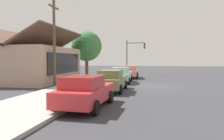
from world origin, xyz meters
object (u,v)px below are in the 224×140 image
at_px(shade_tree, 87,46).
at_px(utility_pole_wooden, 54,42).
at_px(car_seafoam, 121,75).
at_px(car_coral, 130,72).
at_px(fire_hydrant_red, 102,80).
at_px(car_cherry, 86,91).
at_px(traffic_light_main, 134,52).
at_px(car_olive, 112,80).

height_order(shade_tree, utility_pole_wooden, utility_pole_wooden).
bearing_deg(car_seafoam, car_coral, -4.35).
height_order(car_seafoam, fire_hydrant_red, car_seafoam).
distance_m(car_seafoam, utility_pole_wooden, 7.34).
distance_m(car_cherry, fire_hydrant_red, 8.86).
xyz_separation_m(shade_tree, fire_hydrant_red, (-9.18, -4.27, -3.62)).
height_order(car_cherry, traffic_light_main, traffic_light_main).
relative_size(car_cherry, car_coral, 0.97).
bearing_deg(shade_tree, car_coral, -95.15).
bearing_deg(fire_hydrant_red, car_seafoam, -23.90).
distance_m(car_seafoam, fire_hydrant_red, 3.25).
bearing_deg(fire_hydrant_red, car_coral, -10.36).
bearing_deg(traffic_light_main, car_cherry, 179.09).
distance_m(car_coral, utility_pole_wooden, 11.61).
relative_size(car_olive, fire_hydrant_red, 6.63).
bearing_deg(traffic_light_main, fire_hydrant_red, 173.01).
height_order(car_seafoam, shade_tree, shade_tree).
distance_m(car_olive, car_seafoam, 5.90).
xyz_separation_m(traffic_light_main, utility_pole_wooden, (-14.59, 5.66, 0.44)).
relative_size(car_olive, traffic_light_main, 0.90).
height_order(car_cherry, car_coral, same).
xyz_separation_m(car_seafoam, shade_tree, (6.22, 5.58, 3.30)).
height_order(traffic_light_main, utility_pole_wooden, utility_pole_wooden).
bearing_deg(car_olive, traffic_light_main, -1.03).
bearing_deg(traffic_light_main, car_seafoam, 178.11).
bearing_deg(car_cherry, car_coral, 0.83).
xyz_separation_m(car_cherry, traffic_light_main, (22.30, -0.36, 2.68)).
distance_m(traffic_light_main, fire_hydrant_red, 13.97).
bearing_deg(utility_pole_wooden, fire_hydrant_red, -75.38).
xyz_separation_m(car_seafoam, utility_pole_wooden, (-4.00, 5.31, 3.11)).
height_order(utility_pole_wooden, fire_hydrant_red, utility_pole_wooden).
distance_m(car_coral, traffic_light_main, 5.58).
bearing_deg(car_olive, car_cherry, 177.95).
xyz_separation_m(car_cherry, car_coral, (17.41, -0.28, 0.00)).
bearing_deg(utility_pole_wooden, traffic_light_main, -21.20).
xyz_separation_m(car_olive, car_seafoam, (5.90, 0.16, 0.00)).
bearing_deg(car_coral, fire_hydrant_red, 167.05).
distance_m(shade_tree, utility_pole_wooden, 10.23).
xyz_separation_m(car_cherry, car_seafoam, (11.72, -0.01, 0.00)).
relative_size(car_olive, utility_pole_wooden, 0.63).
height_order(car_olive, fire_hydrant_red, car_olive).
xyz_separation_m(car_seafoam, traffic_light_main, (10.59, -0.35, 2.68)).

